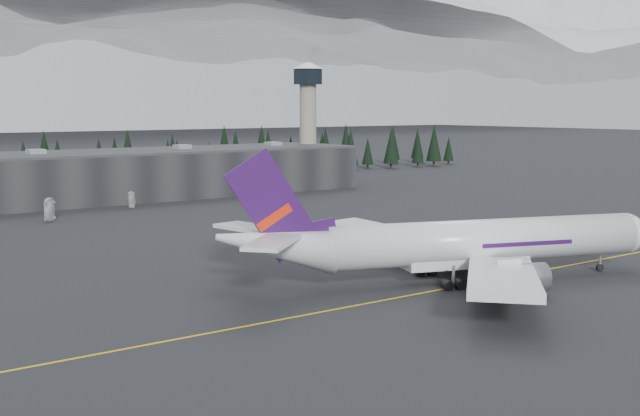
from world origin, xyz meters
TOP-DOWN VIEW (x-y plane):
  - ground at (0.00, 0.00)m, footprint 1400.00×1400.00m
  - taxiline at (0.00, -2.00)m, footprint 400.00×0.40m
  - terminal at (0.00, 125.00)m, footprint 160.00×30.00m
  - control_tower at (75.00, 128.00)m, footprint 10.00×10.00m
  - treeline at (0.00, 162.00)m, footprint 360.00×20.00m
  - jet_main at (8.02, 0.97)m, footprint 62.65×56.19m
  - gse_vehicle_a at (-17.70, 92.62)m, footprint 4.22×5.65m
  - gse_vehicle_b at (5.44, 103.00)m, footprint 4.30×3.68m

SIDE VIEW (x-z plane):
  - ground at x=0.00m, z-range 0.00..0.00m
  - taxiline at x=0.00m, z-range 0.00..0.02m
  - gse_vehicle_b at x=5.44m, z-range 0.00..1.39m
  - gse_vehicle_a at x=-17.70m, z-range 0.00..1.43m
  - jet_main at x=8.02m, z-range -4.14..14.86m
  - terminal at x=0.00m, z-range 0.00..12.60m
  - treeline at x=0.00m, z-range 0.00..15.00m
  - control_tower at x=75.00m, z-range 4.56..42.26m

